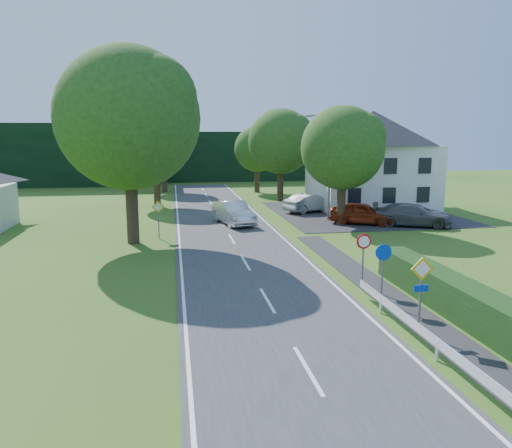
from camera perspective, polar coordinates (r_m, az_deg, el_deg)
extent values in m
cube|color=#343537|center=(27.45, -1.82, -3.44)|extent=(7.00, 80.00, 0.04)
cube|color=black|center=(42.89, 11.88, 1.24)|extent=(14.00, 16.00, 0.04)
cube|color=white|center=(27.22, -8.63, -3.61)|extent=(0.12, 80.00, 0.01)
cube|color=white|center=(28.05, 4.78, -3.13)|extent=(0.12, 80.00, 0.01)
cube|color=black|center=(73.43, -0.43, 7.76)|extent=(30.00, 5.00, 7.00)
cube|color=silver|center=(46.08, 12.98, 5.28)|extent=(10.00, 8.00, 5.60)
pyramid|color=#232428|center=(45.94, 13.20, 10.63)|extent=(10.60, 8.40, 3.00)
cylinder|color=slate|center=(38.38, 8.40, 6.32)|extent=(0.16, 0.16, 8.00)
cylinder|color=slate|center=(38.09, 7.38, 12.19)|extent=(1.70, 0.10, 0.10)
cube|color=slate|center=(37.84, 6.05, 12.15)|extent=(0.50, 0.18, 0.12)
cylinder|color=slate|center=(17.25, 18.23, -8.08)|extent=(0.07, 0.07, 2.40)
cube|color=#DFB30B|center=(16.95, 18.46, -4.89)|extent=(0.78, 0.04, 0.78)
cube|color=white|center=(16.95, 18.46, -4.89)|extent=(0.57, 0.05, 0.57)
cube|color=#0B39AD|center=(17.12, 18.34, -6.99)|extent=(0.50, 0.04, 0.22)
cylinder|color=slate|center=(19.86, 14.21, -5.80)|extent=(0.07, 0.07, 2.20)
cylinder|color=#0B39AD|center=(19.60, 14.36, -3.15)|extent=(0.64, 0.04, 0.64)
cylinder|color=slate|center=(21.64, 12.10, -4.41)|extent=(0.07, 0.07, 2.20)
cylinder|color=red|center=(21.40, 12.22, -1.96)|extent=(0.64, 0.04, 0.64)
cylinder|color=white|center=(21.38, 12.24, -1.97)|extent=(0.48, 0.04, 0.48)
cylinder|color=slate|center=(31.92, -11.07, 0.26)|extent=(0.07, 0.07, 2.20)
cube|color=#DFB30B|center=(31.75, -11.13, 1.94)|extent=(0.78, 0.04, 0.78)
cube|color=white|center=(31.75, -11.13, 1.94)|extent=(0.57, 0.05, 0.57)
imported|color=silver|center=(36.41, -2.58, 1.27)|extent=(2.92, 5.33, 1.67)
imported|color=black|center=(42.01, -2.08, 1.94)|extent=(0.99, 1.86, 0.93)
imported|color=maroon|center=(37.32, 12.03, 1.22)|extent=(5.02, 3.84, 1.59)
imported|color=#A9A9AD|center=(42.55, 6.18, 2.41)|extent=(4.94, 3.57, 1.55)
imported|color=#4D4C52|center=(37.43, 17.38, 1.00)|extent=(5.93, 4.26, 1.59)
imported|color=#B2B3BA|center=(39.28, 17.86, 1.19)|extent=(5.11, 2.96, 1.34)
imported|color=red|center=(43.95, 8.60, 2.96)|extent=(2.37, 2.41, 2.10)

